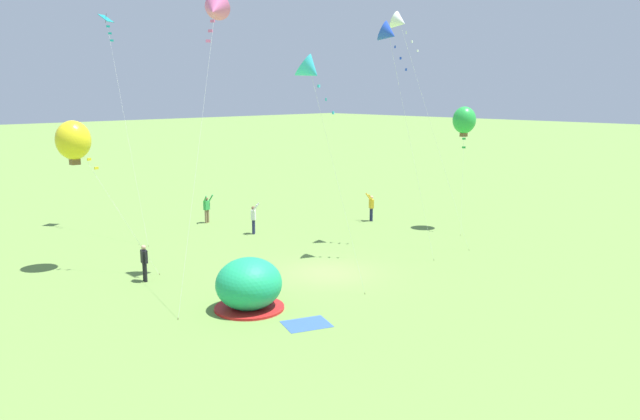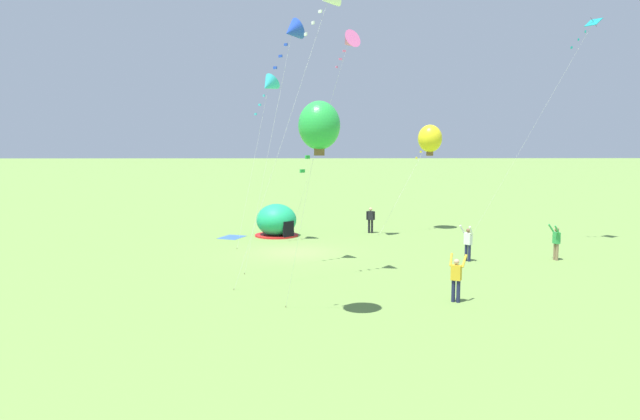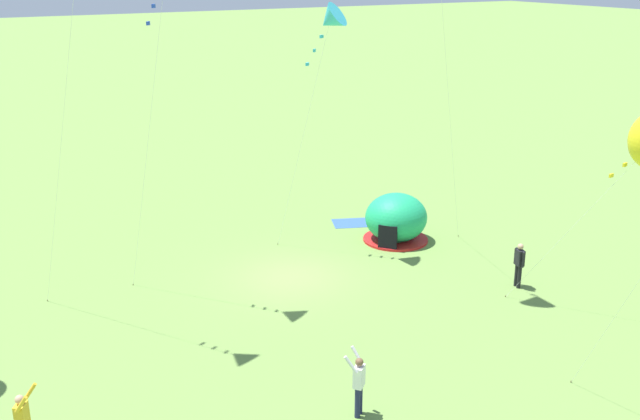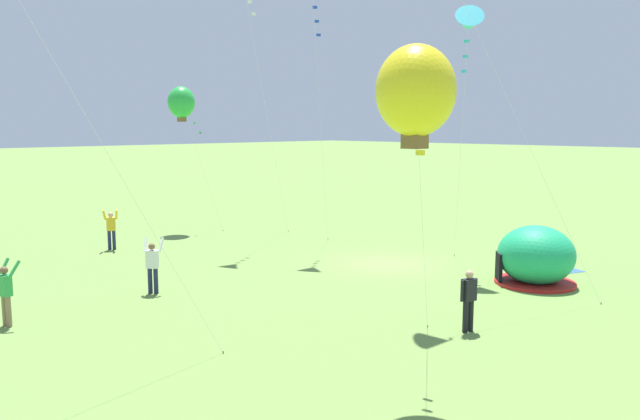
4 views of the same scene
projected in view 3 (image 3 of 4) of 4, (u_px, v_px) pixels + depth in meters
The scene contains 6 objects.
ground_plane at pixel (291, 277), 28.75m from camera, with size 300.00×300.00×0.00m, color olive.
popup_tent at pixel (396, 219), 32.22m from camera, with size 2.81×2.81×2.10m.
picnic_blanket at pixel (351, 223), 34.65m from camera, with size 1.70×1.30×0.01m, color #3359A5.
person_far_back at pixel (519, 263), 27.61m from camera, with size 0.32×0.58×1.72m.
person_center_field at pixel (359, 382), 19.74m from camera, with size 0.71×0.69×1.89m.
kite_cyan at pixel (330, 20), 28.24m from camera, with size 2.33×2.65×10.10m.
Camera 3 is at (11.90, 23.63, 11.59)m, focal length 42.00 mm.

